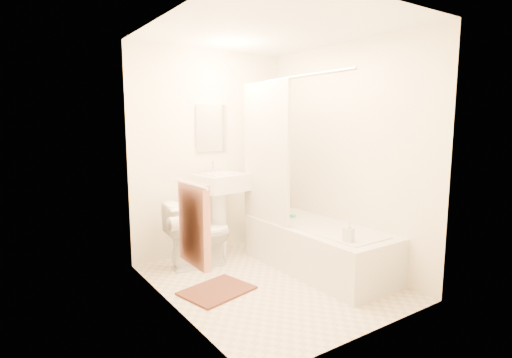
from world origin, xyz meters
TOP-DOWN VIEW (x-y plane):
  - floor at (0.00, 0.00)m, footprint 2.40×2.40m
  - ceiling at (0.00, 0.00)m, footprint 2.40×2.40m
  - wall_back at (0.00, 1.20)m, footprint 2.00×0.02m
  - wall_left at (-1.00, 0.00)m, footprint 0.02×2.40m
  - wall_right at (1.00, 0.00)m, footprint 0.02×2.40m
  - mirror at (0.00, 1.18)m, footprint 0.40×0.03m
  - curtain_rod at (0.30, 0.10)m, footprint 0.03×1.70m
  - shower_curtain at (0.30, 0.50)m, footprint 0.04×0.80m
  - towel_bar at (-0.96, -0.25)m, footprint 0.02×0.60m
  - towel at (-0.93, -0.25)m, footprint 0.06×0.45m
  - toilet_paper at (-0.93, 0.12)m, footprint 0.11×0.12m
  - toilet at (-0.38, 0.80)m, footprint 0.77×0.49m
  - sink at (-0.03, 0.95)m, footprint 0.61×0.52m
  - bathtub at (0.63, -0.01)m, footprint 0.74×1.70m
  - bath_mat at (-0.55, 0.09)m, footprint 0.71×0.60m
  - soap_bottle at (0.45, -0.59)m, footprint 0.11×0.12m
  - scrub_brush at (0.59, 0.49)m, footprint 0.14×0.22m

SIDE VIEW (x-z plane):
  - floor at x=0.00m, z-range 0.00..0.00m
  - bath_mat at x=-0.55m, z-range 0.00..0.02m
  - bathtub at x=0.63m, z-range 0.00..0.48m
  - toilet at x=-0.38m, z-range 0.00..0.71m
  - scrub_brush at x=0.59m, z-range 0.48..0.52m
  - sink at x=-0.03m, z-range 0.00..1.07m
  - soap_bottle at x=0.45m, z-range 0.48..0.67m
  - toilet_paper at x=-0.93m, z-range 0.64..0.76m
  - towel at x=-0.93m, z-range 0.45..1.11m
  - towel_bar at x=-0.96m, z-range 1.09..1.11m
  - wall_back at x=0.00m, z-range 0.00..2.40m
  - wall_left at x=-1.00m, z-range 0.00..2.40m
  - wall_right at x=1.00m, z-range 0.00..2.40m
  - shower_curtain at x=0.30m, z-range 0.44..2.00m
  - mirror at x=0.00m, z-range 1.23..1.77m
  - curtain_rod at x=0.30m, z-range 1.98..2.02m
  - ceiling at x=0.00m, z-range 2.40..2.40m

